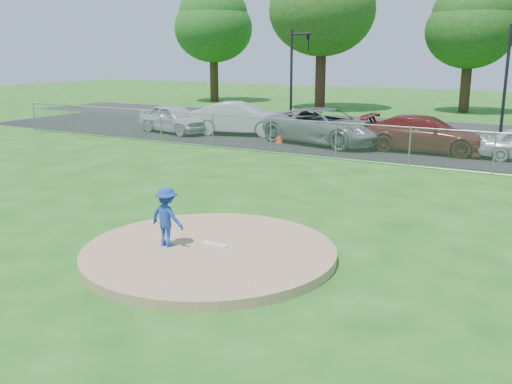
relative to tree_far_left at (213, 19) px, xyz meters
The scene contains 15 objects.
ground 32.60m from the tree_far_left, 46.27° to the right, with size 120.00×120.00×0.00m, color #175211.
pitchers_mound 40.27m from the tree_far_left, 56.31° to the right, with size 5.40×5.40×0.20m, color #A17F58.
pitching_rubber 40.08m from the tree_far_left, 56.15° to the right, with size 0.60×0.15×0.04m, color white.
chain_link_fence 31.06m from the tree_far_left, 43.67° to the right, with size 40.00×0.06×1.50m, color gray.
parking_lot 28.39m from the tree_far_left, 36.87° to the right, with size 50.00×8.00×0.01m, color black.
street 24.79m from the tree_far_left, 22.25° to the right, with size 60.00×7.00×0.01m, color #232326.
tree_far_left is the anchor object (origin of this frame).
tree_center 21.03m from the tree_far_left, ahead, with size 6.16×6.16×9.84m.
traffic_signal_left 17.60m from the tree_far_left, 39.73° to the right, with size 1.28×0.20×5.60m.
pitcher 39.94m from the tree_far_left, 57.61° to the right, with size 0.83×0.48×1.29m, color #1B3E99.
traffic_cone 25.33m from the tree_far_left, 48.84° to the right, with size 0.36×0.36×0.71m, color #F44A0C.
parked_car_silver 21.25m from the tree_far_left, 62.27° to the right, with size 1.80×4.47×1.52m, color silver.
parked_car_white 22.10m from the tree_far_left, 52.55° to the right, with size 1.79×5.13×1.69m, color silver.
parked_car_gray 25.94m from the tree_far_left, 44.15° to the right, with size 2.80×6.06×1.68m, color gray.
parked_car_darkred 29.30m from the tree_far_left, 37.46° to the right, with size 2.19×5.38×1.56m, color #5D1817.
Camera 1 is at (6.57, -9.47, 4.25)m, focal length 40.00 mm.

